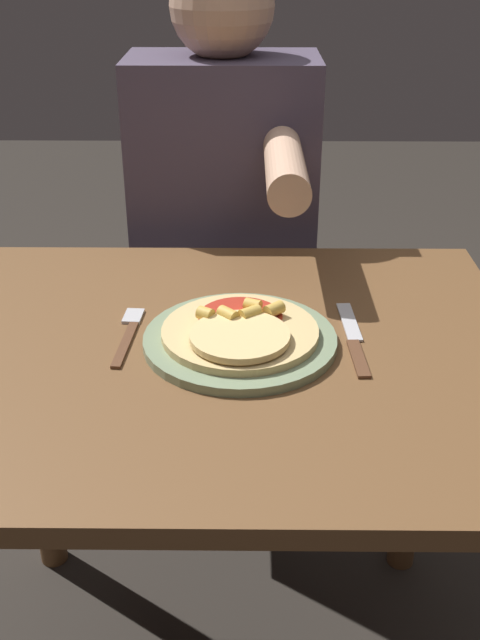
# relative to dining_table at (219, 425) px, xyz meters

# --- Properties ---
(dining_table) EXTENTS (0.91, 0.74, 0.75)m
(dining_table) POSITION_rel_dining_table_xyz_m (0.00, 0.00, 0.00)
(dining_table) COLOR brown
(dining_table) RESTS_ON ground_plane
(plate) EXTENTS (0.28, 0.28, 0.01)m
(plate) POSITION_rel_dining_table_xyz_m (0.03, 0.01, 0.15)
(plate) COLOR gray
(plate) RESTS_ON dining_table
(pizza) EXTENTS (0.23, 0.23, 0.04)m
(pizza) POSITION_rel_dining_table_xyz_m (0.03, 0.00, 0.17)
(pizza) COLOR #DBBC7A
(pizza) RESTS_ON plate
(fork) EXTENTS (0.03, 0.18, 0.00)m
(fork) POSITION_rel_dining_table_xyz_m (-0.14, 0.04, 0.14)
(fork) COLOR brown
(fork) RESTS_ON dining_table
(knife) EXTENTS (0.03, 0.22, 0.00)m
(knife) POSITION_rel_dining_table_xyz_m (0.20, 0.02, 0.14)
(knife) COLOR brown
(knife) RESTS_ON dining_table
(person_diner) EXTENTS (0.38, 0.52, 1.26)m
(person_diner) POSITION_rel_dining_table_xyz_m (-0.00, 0.56, 0.13)
(person_diner) COLOR #2D2D38
(person_diner) RESTS_ON ground_plane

